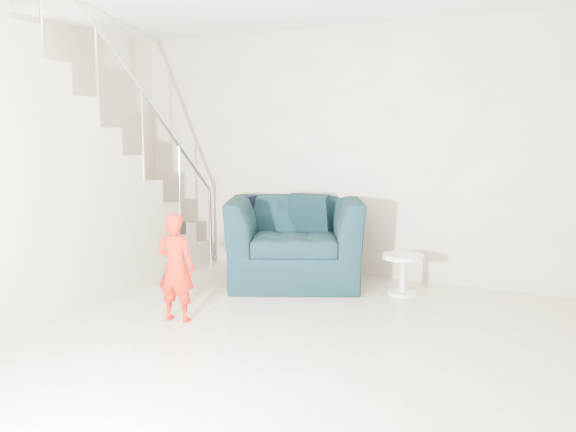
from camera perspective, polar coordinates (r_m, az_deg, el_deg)
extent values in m
plane|color=gray|center=(4.60, -8.38, -12.34)|extent=(5.50, 5.50, 0.00)
plane|color=#A49785|center=(6.77, 4.56, 5.92)|extent=(5.00, 0.00, 5.00)
imported|color=black|center=(6.40, 0.64, -2.32)|extent=(1.74, 1.66, 0.89)
imported|color=#AB2905|center=(5.19, -10.44, -4.76)|extent=(0.36, 0.26, 0.92)
cylinder|color=silver|center=(6.02, 10.73, -3.74)|extent=(0.40, 0.40, 0.04)
cylinder|color=silver|center=(6.07, 10.68, -5.60)|extent=(0.06, 0.06, 0.36)
cylinder|color=silver|center=(6.11, 10.64, -7.11)|extent=(0.28, 0.28, 0.03)
cube|color=#ADA089|center=(7.53, -11.04, -3.31)|extent=(1.00, 0.30, 0.27)
cube|color=#ADA089|center=(7.27, -12.48, -2.67)|extent=(1.00, 0.30, 0.54)
cube|color=#ADA089|center=(7.02, -14.02, -1.98)|extent=(1.00, 0.30, 0.81)
cube|color=#ADA089|center=(6.78, -15.67, -1.24)|extent=(1.00, 0.30, 1.08)
cube|color=#ADA089|center=(6.54, -17.45, -0.44)|extent=(1.00, 0.30, 1.35)
cube|color=#ADA089|center=(6.31, -19.36, 0.42)|extent=(1.00, 0.30, 1.62)
cube|color=#ADA089|center=(6.08, -21.40, 1.34)|extent=(1.00, 0.30, 1.89)
cube|color=#ADA089|center=(5.87, -23.61, 2.32)|extent=(1.00, 0.30, 2.16)
cylinder|color=silver|center=(6.06, -15.52, 13.94)|extent=(0.04, 3.03, 2.73)
cylinder|color=silver|center=(7.31, -7.27, -0.66)|extent=(0.04, 0.04, 1.00)
cube|color=black|center=(6.64, 2.04, 0.18)|extent=(0.45, 0.22, 0.45)
cube|color=black|center=(6.63, -4.19, -0.97)|extent=(0.06, 0.57, 0.63)
cube|color=black|center=(5.07, -9.81, -1.15)|extent=(0.04, 0.05, 0.10)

